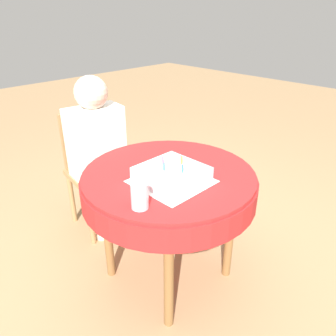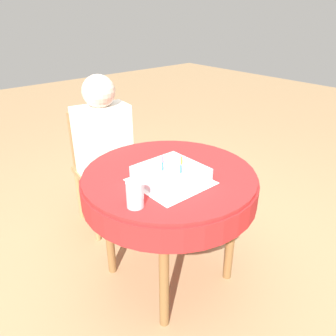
% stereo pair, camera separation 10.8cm
% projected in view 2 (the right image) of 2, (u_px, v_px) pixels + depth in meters
% --- Properties ---
extents(ground_plane, '(12.00, 12.00, 0.00)m').
position_uv_depth(ground_plane, '(169.00, 273.00, 2.05)').
color(ground_plane, '#A37F56').
extents(dining_table, '(0.94, 0.94, 0.71)m').
position_uv_depth(dining_table, '(169.00, 187.00, 1.78)').
color(dining_table, '#B22323').
rests_on(dining_table, ground_plane).
extents(chair, '(0.44, 0.44, 0.85)m').
position_uv_depth(chair, '(102.00, 164.00, 2.40)').
color(chair, '#A37A4C').
rests_on(chair, ground_plane).
extents(person, '(0.39, 0.33, 1.12)m').
position_uv_depth(person, '(104.00, 140.00, 2.24)').
color(person, beige).
rests_on(person, ground_plane).
extents(napkin, '(0.34, 0.34, 0.00)m').
position_uv_depth(napkin, '(171.00, 181.00, 1.65)').
color(napkin, white).
rests_on(napkin, dining_table).
extents(birthday_cake, '(0.29, 0.29, 0.12)m').
position_uv_depth(birthday_cake, '(171.00, 175.00, 1.63)').
color(birthday_cake, silver).
rests_on(birthday_cake, dining_table).
extents(drinking_glass, '(0.08, 0.08, 0.12)m').
position_uv_depth(drinking_glass, '(135.00, 194.00, 1.42)').
color(drinking_glass, silver).
rests_on(drinking_glass, dining_table).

